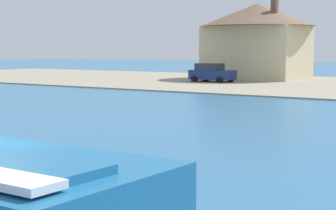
% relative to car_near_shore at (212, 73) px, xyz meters
% --- Properties ---
extents(car_near_shore, '(4.22, 2.32, 1.86)m').
position_rel_car_near_shore_xyz_m(car_near_shore, '(0.00, 0.00, 0.00)').
color(car_near_shore, navy).
rests_on(car_near_shore, ground_plane).
extents(house_with_chimney, '(12.01, 12.01, 8.16)m').
position_rel_car_near_shore_xyz_m(house_with_chimney, '(1.02, 7.60, 3.68)').
color(house_with_chimney, beige).
rests_on(house_with_chimney, ground_plane).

